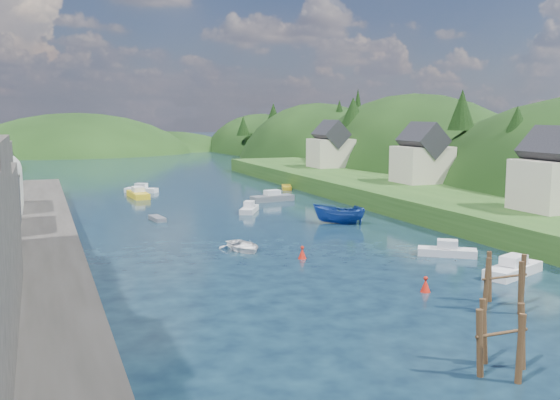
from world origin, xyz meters
name	(u,v)px	position (x,y,z in m)	size (l,w,h in m)	color
ground	(217,209)	(0.00, 50.00, 0.00)	(600.00, 600.00, 0.00)	black
hillside_right	(410,215)	(45.00, 75.00, -7.41)	(36.00, 245.56, 48.00)	black
far_hills	(115,186)	(1.22, 174.01, -10.80)	(103.00, 68.00, 44.00)	black
hill_trees	(190,119)	(0.00, 64.25, 11.09)	(91.62, 148.79, 12.04)	black
terrace_right	(431,200)	(25.00, 40.00, 1.20)	(16.00, 120.00, 2.40)	#234719
right_bank_cottages	(415,158)	(28.00, 48.33, 5.84)	(9.00, 59.24, 8.41)	beige
piling_cluster_near	(501,345)	(-1.11, -3.26, 1.32)	(2.92, 2.75, 3.79)	#382314
piling_cluster_far	(504,286)	(5.83, 4.53, 1.37)	(3.36, 3.12, 3.87)	#382314
channel_buoy_near	(425,285)	(3.26, 9.19, 0.48)	(0.70, 0.70, 1.10)	#B01A0E
channel_buoy_far	(302,253)	(-0.68, 21.14, 0.48)	(0.70, 0.70, 1.10)	#B01A0E
moored_boats	(305,249)	(-0.33, 21.27, 0.73)	(35.18, 89.78, 2.50)	#585E65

